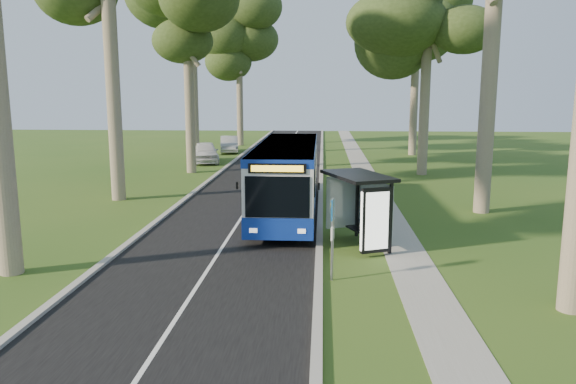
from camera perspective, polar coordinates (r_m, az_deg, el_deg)
name	(u,v)px	position (r m, az deg, el deg)	size (l,w,h in m)	color
ground	(319,244)	(20.87, 3.21, -5.28)	(120.00, 120.00, 0.00)	#2F5219
road	(257,194)	(30.83, -3.18, -0.19)	(7.00, 100.00, 0.02)	black
kerb_east	(321,194)	(30.61, 3.34, -0.17)	(0.25, 100.00, 0.12)	#9E9B93
kerb_west	(194,192)	(31.42, -9.53, -0.03)	(0.25, 100.00, 0.12)	#9E9B93
centre_line	(257,194)	(30.83, -3.18, -0.17)	(0.12, 100.00, 0.01)	white
footpath	(376,195)	(30.76, 8.94, -0.32)	(1.50, 100.00, 0.02)	gray
bus	(287,178)	(25.60, -0.05, 1.46)	(2.60, 12.21, 3.23)	silver
bus_stop_sign	(332,229)	(16.57, 4.54, -3.81)	(0.12, 0.35, 2.50)	gray
bus_shelter	(362,198)	(19.88, 7.57, -0.59)	(2.73, 3.49, 2.65)	black
litter_bin	(342,204)	(25.64, 5.53, -1.24)	(0.56, 0.56, 0.98)	black
car_white	(205,152)	(44.81, -8.39, 4.02)	(1.94, 4.83, 1.65)	silver
car_silver	(229,144)	(52.09, -5.99, 4.84)	(1.56, 4.48, 1.48)	#B3B7BC
tree_west_c	(187,16)	(39.49, -10.23, 17.16)	(5.20, 5.20, 14.10)	#7A6B56
tree_west_e	(239,41)	(58.96, -5.00, 15.07)	(5.20, 5.20, 14.30)	#7A6B56
tree_east_c	(429,9)	(39.05, 14.10, 17.59)	(5.20, 5.20, 14.55)	#7A6B56
tree_east_d	(417,21)	(51.07, 12.99, 16.54)	(5.20, 5.20, 15.41)	#7A6B56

